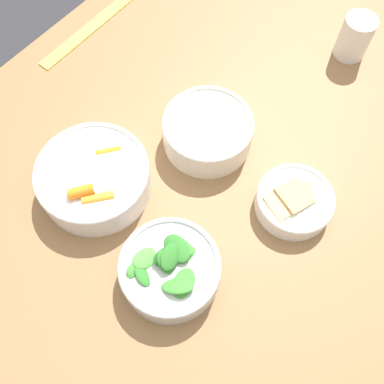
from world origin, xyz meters
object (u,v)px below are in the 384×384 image
Objects in this scene: bowl_carrots at (94,178)px; bowl_beans_hotdog at (208,132)px; bowl_cookies at (294,201)px; ruler at (98,22)px; cup at (355,37)px; bowl_greens at (170,269)px.

bowl_carrots reaches higher than bowl_beans_hotdog.
bowl_beans_hotdog is 0.20m from bowl_cookies.
bowl_beans_hotdog reaches higher than ruler.
cup is at bearing -19.52° from bowl_carrots.
bowl_greens is 0.24m from bowl_cookies.
bowl_greens reaches higher than ruler.
bowl_carrots is at bearing 121.67° from bowl_cookies.
bowl_beans_hotdog is 1.25× the size of bowl_cookies.
cup is at bearing -61.16° from ruler.
bowl_beans_hotdog is 0.51× the size of ruler.
bowl_carrots is at bearing 78.20° from bowl_greens.
bowl_cookies is at bearing -100.99° from ruler.
bowl_beans_hotdog is 0.38m from cup.
bowl_beans_hotdog is at bearing 24.39° from bowl_greens.
bowl_carrots is 0.35m from bowl_cookies.
bowl_carrots is at bearing 154.20° from bowl_beans_hotdog.
bowl_cookies is at bearing -94.75° from bowl_beans_hotdog.
bowl_carrots is 0.41m from ruler.
bowl_greens reaches higher than bowl_carrots.
bowl_cookies is (0.18, -0.30, -0.01)m from bowl_carrots.
bowl_beans_hotdog is (0.24, 0.11, -0.00)m from bowl_greens.
bowl_cookies is 0.59m from ruler.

